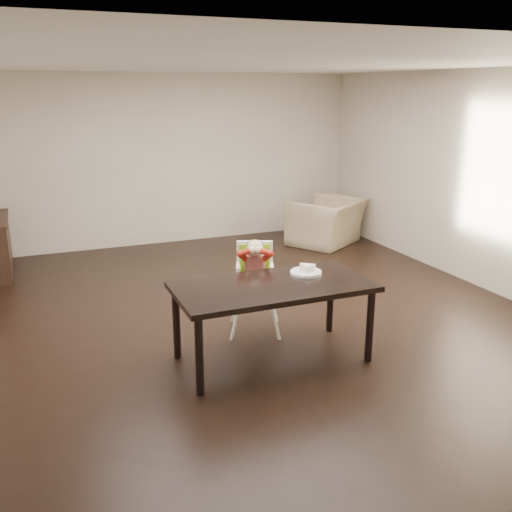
{
  "coord_description": "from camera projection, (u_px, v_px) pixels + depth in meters",
  "views": [
    {
      "loc": [
        -2.3,
        -5.54,
        2.46
      ],
      "look_at": [
        -0.26,
        -0.56,
        0.87
      ],
      "focal_mm": 40.0,
      "sensor_mm": 36.0,
      "label": 1
    }
  ],
  "objects": [
    {
      "name": "dining_table",
      "position": [
        273.0,
        292.0,
        5.2
      ],
      "size": [
        1.8,
        0.9,
        0.75
      ],
      "color": "black",
      "rests_on": "ground"
    },
    {
      "name": "high_chair",
      "position": [
        255.0,
        267.0,
        5.86
      ],
      "size": [
        0.53,
        0.53,
        0.99
      ],
      "rotation": [
        0.0,
        0.0,
        -0.37
      ],
      "color": "white",
      "rests_on": "ground"
    },
    {
      "name": "plate",
      "position": [
        306.0,
        271.0,
        5.46
      ],
      "size": [
        0.31,
        0.31,
        0.09
      ],
      "rotation": [
        0.0,
        0.0,
        0.03
      ],
      "color": "white",
      "rests_on": "dining_table"
    },
    {
      "name": "ground",
      "position": [
        259.0,
        314.0,
        6.45
      ],
      "size": [
        7.0,
        7.0,
        0.0
      ],
      "primitive_type": "plane",
      "color": "black",
      "rests_on": "ground"
    },
    {
      "name": "room_walls",
      "position": [
        259.0,
        149.0,
        5.93
      ],
      "size": [
        6.02,
        7.02,
        2.71
      ],
      "color": "#BEAF9E",
      "rests_on": "ground"
    },
    {
      "name": "armchair",
      "position": [
        327.0,
        214.0,
        9.27
      ],
      "size": [
        1.34,
        1.22,
        0.98
      ],
      "primitive_type": "imported",
      "rotation": [
        0.0,
        0.0,
        3.71
      ],
      "color": "tan",
      "rests_on": "ground"
    }
  ]
}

